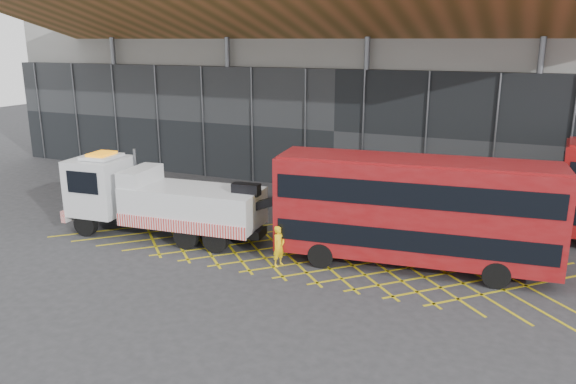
% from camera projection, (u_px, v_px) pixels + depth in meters
% --- Properties ---
extents(ground_plane, '(120.00, 120.00, 0.00)m').
position_uv_depth(ground_plane, '(223.00, 238.00, 28.74)').
color(ground_plane, '#2D2D2F').
extents(road_markings, '(26.36, 7.16, 0.01)m').
position_uv_depth(road_markings, '(310.00, 252.00, 26.88)').
color(road_markings, gold).
rests_on(road_markings, ground_plane).
extents(construction_building, '(55.00, 23.97, 18.00)m').
position_uv_depth(construction_building, '(366.00, 51.00, 41.89)').
color(construction_building, gray).
rests_on(construction_building, ground_plane).
extents(recovery_truck, '(12.27, 3.77, 4.26)m').
position_uv_depth(recovery_truck, '(157.00, 199.00, 28.57)').
color(recovery_truck, black).
rests_on(recovery_truck, ground_plane).
extents(bus_towed, '(12.34, 4.18, 4.93)m').
position_uv_depth(bus_towed, '(414.00, 208.00, 24.41)').
color(bus_towed, maroon).
rests_on(bus_towed, ground_plane).
extents(worker, '(0.62, 0.77, 1.85)m').
position_uv_depth(worker, '(279.00, 246.00, 25.01)').
color(worker, yellow).
rests_on(worker, ground_plane).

